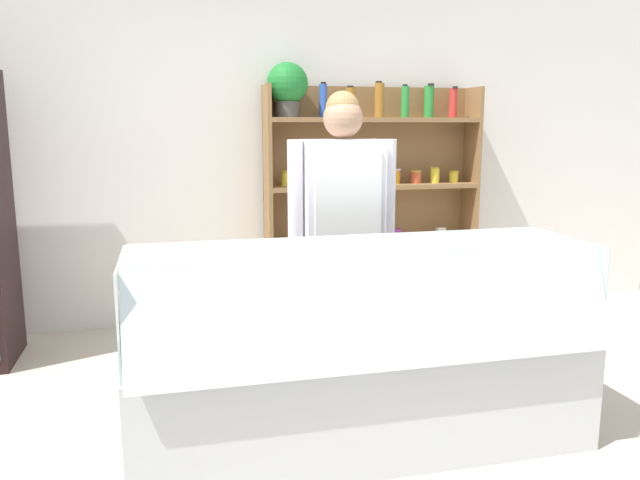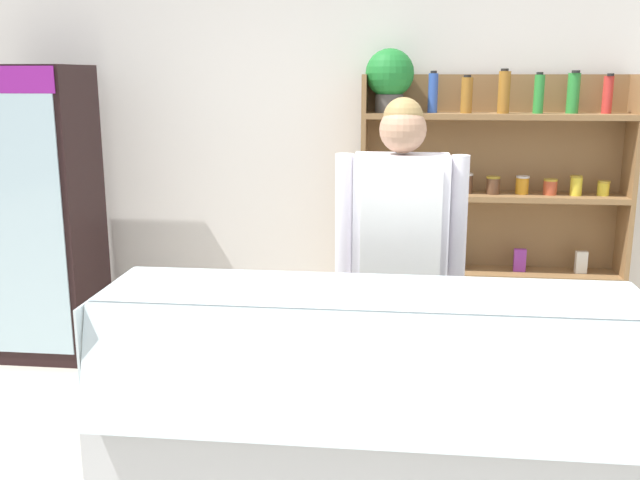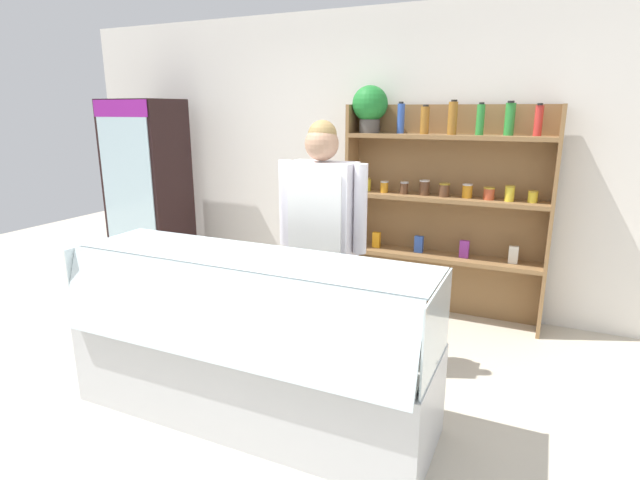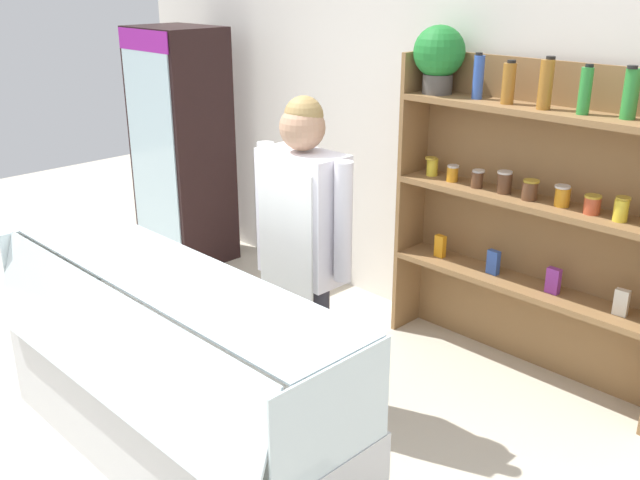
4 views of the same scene
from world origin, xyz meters
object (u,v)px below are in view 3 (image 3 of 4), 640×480
at_px(drinks_fridge, 149,194).
at_px(shop_clerk, 321,224).
at_px(shelving_unit, 433,187).
at_px(deli_display_case, 250,368).

distance_m(drinks_fridge, shop_clerk, 2.55).
relative_size(drinks_fridge, shop_clerk, 1.09).
distance_m(shelving_unit, shop_clerk, 1.36).
relative_size(drinks_fridge, shelving_unit, 0.95).
bearing_deg(deli_display_case, shelving_unit, 73.38).
bearing_deg(shelving_unit, drinks_fridge, -172.48).
xyz_separation_m(shelving_unit, deli_display_case, (-0.61, -2.04, -0.85)).
distance_m(shelving_unit, deli_display_case, 2.29).
bearing_deg(shop_clerk, deli_display_case, -98.83).
distance_m(deli_display_case, shop_clerk, 1.08).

